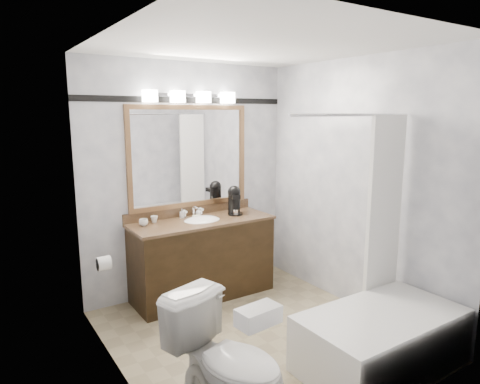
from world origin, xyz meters
name	(u,v)px	position (x,y,z in m)	size (l,w,h in m)	color
room	(258,199)	(0.00, 0.00, 1.25)	(2.42, 2.62, 2.52)	gray
vanity	(203,257)	(0.00, 1.02, 0.44)	(1.53, 0.58, 0.97)	black
mirror	(189,157)	(0.00, 1.28, 1.50)	(1.40, 0.04, 1.10)	olive
vanity_light_bar	(190,97)	(0.00, 1.23, 2.13)	(1.02, 0.14, 0.12)	silver
accent_stripe	(188,100)	(0.00, 1.29, 2.10)	(2.40, 0.01, 0.06)	black
bathtub	(381,331)	(0.55, -0.90, 0.28)	(1.30, 0.75, 1.96)	white
tp_roll	(104,263)	(-1.14, 0.66, 0.70)	(0.12, 0.12, 0.11)	white
toilet	(227,363)	(-0.79, -0.79, 0.41)	(0.46, 0.80, 0.82)	white
tissue_box	(258,316)	(-0.79, -1.12, 0.87)	(0.25, 0.13, 0.10)	white
coffee_maker	(234,199)	(0.44, 1.06, 1.01)	(0.17, 0.21, 0.32)	black
cup_left	(144,222)	(-0.61, 1.12, 0.88)	(0.09, 0.09, 0.07)	white
cup_right	(154,219)	(-0.46, 1.19, 0.88)	(0.07, 0.07, 0.07)	white
soap_bottle_a	(182,213)	(-0.14, 1.21, 0.90)	(0.04, 0.05, 0.10)	white
soap_bottle_b	(198,212)	(0.06, 1.21, 0.89)	(0.07, 0.07, 0.09)	white
soap_bar	(197,216)	(0.00, 1.13, 0.86)	(0.08, 0.05, 0.03)	beige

